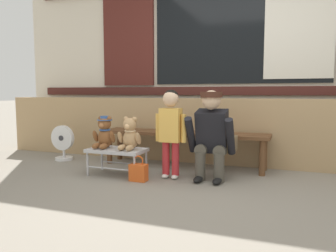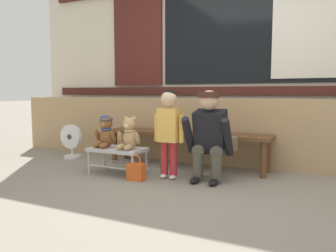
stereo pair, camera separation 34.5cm
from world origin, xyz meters
name	(u,v)px [view 2 (the right image)]	position (x,y,z in m)	size (l,w,h in m)	color
ground_plane	(196,196)	(0.00, 0.00, 0.00)	(60.00, 60.00, 0.00)	gray
brick_low_wall	(236,132)	(0.00, 1.43, 0.42)	(6.90, 0.25, 0.85)	tan
shop_facade	(248,33)	(0.00, 1.94, 1.74)	(7.04, 0.26, 3.46)	beige
wooden_bench_long	(186,137)	(-0.54, 1.06, 0.37)	(2.10, 0.40, 0.44)	brown
small_display_bench	(117,151)	(-1.11, 0.39, 0.27)	(0.64, 0.36, 0.30)	#BCBCC1
teddy_bear_with_hat	(106,132)	(-1.27, 0.40, 0.47)	(0.28, 0.27, 0.36)	brown
teddy_bear_plain	(129,134)	(-0.95, 0.39, 0.46)	(0.28, 0.26, 0.36)	tan
child_standing	(169,124)	(-0.49, 0.47, 0.59)	(0.35, 0.18, 0.96)	#B7282D
adult_crouching	(211,135)	(-0.06, 0.58, 0.48)	(0.50, 0.49, 0.95)	#4C473D
handbag_on_ground	(136,171)	(-0.77, 0.24, 0.10)	(0.18, 0.11, 0.27)	#DB561E
floor_fan	(71,142)	(-2.21, 0.87, 0.24)	(0.34, 0.24, 0.48)	silver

